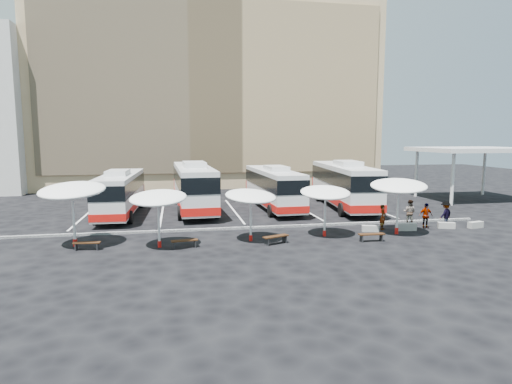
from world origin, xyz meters
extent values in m
plane|color=black|center=(0.00, 0.00, 0.00)|extent=(120.00, 120.00, 0.00)
cube|color=tan|center=(0.00, 32.00, 12.50)|extent=(42.00, 18.00, 25.00)
cube|color=tan|center=(0.00, 22.90, 12.00)|extent=(40.00, 0.30, 20.00)
cube|color=silver|center=(24.00, 10.00, 5.00)|extent=(10.00, 8.00, 0.40)
cylinder|color=silver|center=(20.00, 7.00, 2.40)|extent=(0.30, 0.30, 4.80)
cylinder|color=silver|center=(20.00, 13.00, 2.40)|extent=(0.30, 0.30, 4.80)
cylinder|color=silver|center=(28.00, 13.00, 2.40)|extent=(0.30, 0.30, 4.80)
cube|color=black|center=(0.00, 0.50, 0.07)|extent=(34.00, 0.25, 0.15)
cube|color=white|center=(-12.00, 8.00, 0.01)|extent=(0.15, 12.00, 0.01)
cube|color=white|center=(-6.00, 8.00, 0.01)|extent=(0.15, 12.00, 0.01)
cube|color=white|center=(0.00, 8.00, 0.01)|extent=(0.15, 12.00, 0.01)
cube|color=white|center=(6.00, 8.00, 0.01)|extent=(0.15, 12.00, 0.01)
cube|color=white|center=(12.00, 8.00, 0.01)|extent=(0.15, 12.00, 0.01)
cube|color=silver|center=(-9.19, 7.62, 1.87)|extent=(2.82, 11.59, 2.88)
cube|color=black|center=(-9.19, 7.62, 2.44)|extent=(2.88, 11.65, 1.05)
cube|color=red|center=(-9.19, 7.62, 0.81)|extent=(2.88, 11.65, 0.53)
cube|color=red|center=(-8.98, 13.37, 1.15)|extent=(2.46, 0.28, 1.34)
cube|color=silver|center=(-9.22, 6.66, 3.50)|extent=(1.64, 2.93, 0.38)
cylinder|color=black|center=(-10.26, 11.02, 0.48)|extent=(0.37, 0.97, 0.96)
cylinder|color=black|center=(-7.87, 10.93, 0.48)|extent=(0.37, 0.97, 0.96)
cylinder|color=black|center=(-10.53, 3.83, 0.48)|extent=(0.37, 0.97, 0.96)
cylinder|color=black|center=(-8.13, 3.74, 0.48)|extent=(0.37, 0.97, 0.96)
cube|color=silver|center=(-3.35, 8.90, 2.13)|extent=(3.27, 13.23, 3.28)
cube|color=black|center=(-3.35, 8.90, 2.79)|extent=(3.34, 13.30, 1.20)
cube|color=red|center=(-3.35, 8.90, 0.93)|extent=(3.34, 13.30, 0.60)
cube|color=red|center=(-3.61, 15.46, 1.31)|extent=(2.81, 0.33, 1.53)
cube|color=silver|center=(-3.30, 7.81, 3.99)|extent=(1.88, 3.35, 0.44)
cylinder|color=black|center=(-4.87, 12.67, 0.55)|extent=(0.43, 1.11, 1.09)
cylinder|color=black|center=(-2.14, 12.78, 0.55)|extent=(0.43, 1.11, 1.09)
cylinder|color=black|center=(-4.53, 4.47, 0.55)|extent=(0.43, 1.11, 1.09)
cylinder|color=black|center=(-1.80, 4.58, 0.55)|extent=(0.43, 1.11, 1.09)
cube|color=silver|center=(3.55, 8.39, 1.93)|extent=(2.83, 11.93, 2.97)
cube|color=black|center=(3.55, 8.39, 2.52)|extent=(2.89, 11.99, 1.09)
cube|color=red|center=(3.55, 8.39, 0.84)|extent=(2.89, 11.99, 0.54)
cube|color=red|center=(3.37, 14.32, 1.19)|extent=(2.54, 0.27, 1.38)
cube|color=silver|center=(3.58, 7.40, 3.61)|extent=(1.67, 3.01, 0.40)
cylinder|color=black|center=(2.21, 11.81, 0.49)|extent=(0.38, 1.00, 0.99)
cylinder|color=black|center=(4.68, 11.88, 0.49)|extent=(0.38, 1.00, 0.99)
cylinder|color=black|center=(2.43, 4.40, 0.49)|extent=(0.38, 1.00, 0.99)
cylinder|color=black|center=(4.90, 4.47, 0.49)|extent=(0.38, 1.00, 0.99)
cube|color=silver|center=(9.82, 7.81, 2.13)|extent=(4.08, 13.34, 3.28)
cube|color=black|center=(9.82, 7.81, 2.79)|extent=(4.15, 13.41, 1.20)
cube|color=red|center=(9.82, 7.81, 0.93)|extent=(4.15, 13.41, 0.60)
cube|color=red|center=(10.50, 14.34, 1.31)|extent=(2.81, 0.51, 1.53)
cube|color=silver|center=(9.70, 6.72, 3.99)|extent=(2.08, 3.44, 0.44)
cylinder|color=black|center=(8.85, 11.76, 0.55)|extent=(0.49, 1.13, 1.09)
cylinder|color=black|center=(11.57, 11.48, 0.55)|extent=(0.49, 1.13, 1.09)
cylinder|color=black|center=(8.00, 3.60, 0.55)|extent=(0.49, 1.13, 1.09)
cylinder|color=black|center=(10.72, 3.32, 0.55)|extent=(0.49, 1.13, 1.09)
cylinder|color=silver|center=(-10.58, -2.31, 1.60)|extent=(0.18, 0.18, 3.20)
cylinder|color=red|center=(-10.58, -2.31, 0.21)|extent=(0.28, 0.28, 0.43)
ellipsoid|color=white|center=(-10.58, -2.31, 3.26)|extent=(4.30, 4.33, 1.10)
cylinder|color=silver|center=(-5.80, -3.43, 1.41)|extent=(0.16, 0.16, 2.81)
cylinder|color=red|center=(-5.80, -3.43, 0.19)|extent=(0.25, 0.25, 0.38)
ellipsoid|color=white|center=(-5.80, -3.43, 2.86)|extent=(3.85, 3.88, 0.96)
cylinder|color=silver|center=(-0.43, -2.90, 1.35)|extent=(0.16, 0.16, 2.70)
cylinder|color=red|center=(-0.43, -2.90, 0.18)|extent=(0.26, 0.26, 0.36)
ellipsoid|color=white|center=(-0.43, -2.90, 2.74)|extent=(4.02, 4.04, 0.92)
cylinder|color=silver|center=(4.38, -2.51, 1.38)|extent=(0.14, 0.14, 2.75)
cylinder|color=red|center=(4.38, -2.51, 0.18)|extent=(0.22, 0.22, 0.37)
ellipsoid|color=white|center=(4.38, -2.51, 2.80)|extent=(3.41, 3.45, 0.94)
cylinder|color=silver|center=(9.18, -2.81, 1.55)|extent=(0.19, 0.19, 3.10)
cylinder|color=red|center=(9.18, -2.81, 0.21)|extent=(0.30, 0.30, 0.41)
ellipsoid|color=white|center=(9.18, -2.81, 3.15)|extent=(4.67, 4.69, 1.06)
cube|color=black|center=(-9.75, -3.28, 0.42)|extent=(1.50, 0.54, 0.06)
cube|color=black|center=(-10.33, -3.22, 0.20)|extent=(0.10, 0.37, 0.39)
cube|color=black|center=(-9.16, -3.34, 0.20)|extent=(0.10, 0.37, 0.39)
cube|color=black|center=(-4.40, -3.80, 0.43)|extent=(1.53, 0.60, 0.06)
cube|color=black|center=(-4.99, -3.88, 0.20)|extent=(0.11, 0.38, 0.40)
cube|color=black|center=(-3.81, -3.72, 0.20)|extent=(0.11, 0.38, 0.40)
cube|color=black|center=(0.88, -3.92, 0.46)|extent=(1.66, 1.01, 0.06)
cube|color=black|center=(0.29, -4.16, 0.22)|extent=(0.21, 0.40, 0.43)
cube|color=black|center=(1.48, -3.68, 0.22)|extent=(0.21, 0.40, 0.43)
cube|color=black|center=(6.68, -4.38, 0.45)|extent=(1.59, 0.46, 0.06)
cube|color=black|center=(6.05, -4.36, 0.21)|extent=(0.07, 0.40, 0.42)
cube|color=black|center=(7.31, -4.39, 0.21)|extent=(0.07, 0.40, 0.42)
cube|color=gray|center=(7.83, -1.83, 0.20)|extent=(1.15, 0.66, 0.41)
cube|color=gray|center=(10.32, -1.98, 0.25)|extent=(1.37, 0.59, 0.50)
cube|color=gray|center=(13.41, -1.86, 0.21)|extent=(1.16, 0.71, 0.41)
cube|color=gray|center=(15.50, -2.08, 0.21)|extent=(1.20, 0.61, 0.43)
imported|color=black|center=(8.93, -1.40, 0.85)|extent=(0.71, 0.74, 1.70)
imported|color=black|center=(11.62, -0.19, 0.89)|extent=(1.09, 1.09, 1.79)
imported|color=black|center=(12.04, -1.50, 0.87)|extent=(1.02, 0.44, 1.73)
imported|color=black|center=(13.63, -1.37, 0.90)|extent=(1.34, 1.11, 1.81)
camera|label=1|loc=(-4.77, -27.77, 6.26)|focal=30.00mm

